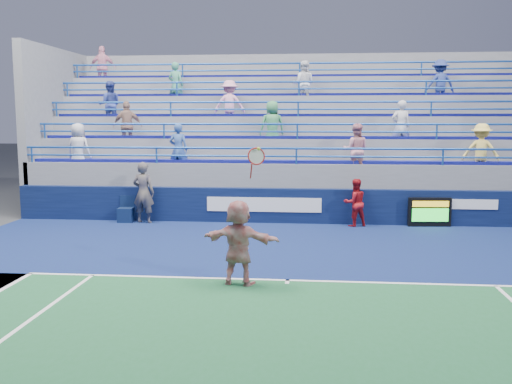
# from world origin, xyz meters

# --- Properties ---
(ground) EXTENTS (120.00, 120.00, 0.00)m
(ground) POSITION_xyz_m (0.00, 0.00, 0.00)
(ground) COLOR #333538
(sponsor_wall) EXTENTS (18.00, 0.32, 1.10)m
(sponsor_wall) POSITION_xyz_m (0.00, 6.50, 0.55)
(sponsor_wall) COLOR #091232
(sponsor_wall) RESTS_ON ground
(bleacher_stand) EXTENTS (18.00, 5.60, 6.13)m
(bleacher_stand) POSITION_xyz_m (-0.01, 10.27, 1.54)
(bleacher_stand) COLOR slate
(bleacher_stand) RESTS_ON ground
(serve_speed_board) EXTENTS (1.30, 0.26, 0.90)m
(serve_speed_board) POSITION_xyz_m (4.07, 6.26, 0.45)
(serve_speed_board) COLOR black
(serve_speed_board) RESTS_ON ground
(judge_chair) EXTENTS (0.49, 0.49, 0.83)m
(judge_chair) POSITION_xyz_m (-5.39, 6.17, 0.27)
(judge_chair) COLOR #0C1A3B
(judge_chair) RESTS_ON ground
(tennis_player) EXTENTS (1.66, 0.85, 2.75)m
(tennis_player) POSITION_xyz_m (-0.96, -0.33, 0.86)
(tennis_player) COLOR silver
(tennis_player) RESTS_ON ground
(line_judge) EXTENTS (0.77, 0.57, 1.94)m
(line_judge) POSITION_xyz_m (-4.78, 6.08, 0.97)
(line_judge) COLOR #141738
(line_judge) RESTS_ON ground
(ball_girl) EXTENTS (0.85, 0.75, 1.47)m
(ball_girl) POSITION_xyz_m (1.81, 6.11, 0.73)
(ball_girl) COLOR #A01219
(ball_girl) RESTS_ON ground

